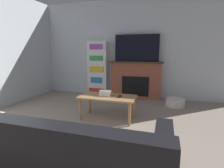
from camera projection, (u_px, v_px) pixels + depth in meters
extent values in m
cube|color=silver|center=(125.00, 49.00, 4.97)|extent=(5.93, 0.06, 2.70)
cube|color=brown|center=(136.00, 81.00, 4.89)|extent=(1.35, 0.22, 0.98)
cube|color=black|center=(135.00, 86.00, 4.81)|extent=(0.74, 0.01, 0.54)
cube|color=#4C331E|center=(136.00, 62.00, 4.78)|extent=(1.45, 0.28, 0.04)
cube|color=black|center=(137.00, 48.00, 4.71)|extent=(1.19, 0.03, 0.72)
cube|color=black|center=(137.00, 48.00, 4.69)|extent=(1.15, 0.01, 0.69)
cube|color=black|center=(41.00, 160.00, 1.79)|extent=(2.54, 0.89, 0.41)
cube|color=black|center=(6.00, 141.00, 1.37)|extent=(2.54, 0.16, 0.40)
cube|color=#A87A4C|center=(107.00, 97.00, 3.35)|extent=(1.07, 0.55, 0.03)
cylinder|color=#A87A4C|center=(80.00, 109.00, 3.33)|extent=(0.05, 0.05, 0.42)
cylinder|color=#A87A4C|center=(129.00, 114.00, 3.06)|extent=(0.05, 0.05, 0.42)
cylinder|color=#A87A4C|center=(90.00, 103.00, 3.73)|extent=(0.05, 0.05, 0.42)
cylinder|color=#A87A4C|center=(134.00, 107.00, 3.46)|extent=(0.05, 0.05, 0.42)
cube|color=white|center=(106.00, 93.00, 3.39)|extent=(0.22, 0.12, 0.10)
cube|color=black|center=(119.00, 96.00, 3.29)|extent=(0.04, 0.15, 0.02)
cube|color=white|center=(98.00, 69.00, 5.14)|extent=(0.58, 0.26, 1.58)
cube|color=red|center=(97.00, 91.00, 5.12)|extent=(0.47, 0.03, 0.15)
cube|color=#2D70B7|center=(96.00, 80.00, 5.07)|extent=(0.34, 0.03, 0.16)
cube|color=gold|center=(96.00, 69.00, 5.01)|extent=(0.43, 0.03, 0.16)
cube|color=green|center=(96.00, 58.00, 4.95)|extent=(0.39, 0.03, 0.14)
cube|color=purple|center=(96.00, 47.00, 4.89)|extent=(0.38, 0.03, 0.14)
cylinder|color=silver|center=(175.00, 102.00, 4.18)|extent=(0.44, 0.44, 0.18)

